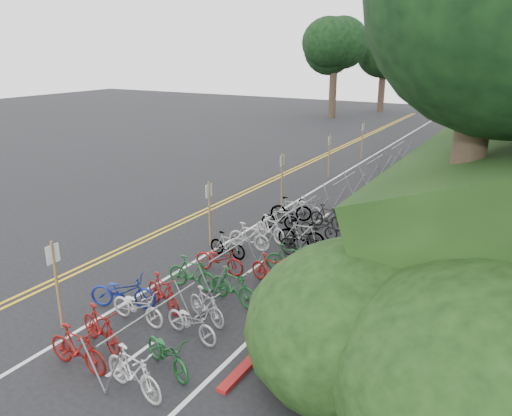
{
  "coord_description": "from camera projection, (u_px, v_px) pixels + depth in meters",
  "views": [
    {
      "loc": [
        10.86,
        -9.51,
        7.16
      ],
      "look_at": [
        1.83,
        6.36,
        1.3
      ],
      "focal_mm": 35.0,
      "sensor_mm": 36.0,
      "label": 1
    }
  ],
  "objects": [
    {
      "name": "bike_racks_rest",
      "position": [
        344.0,
        184.0,
        24.26
      ],
      "size": [
        1.14,
        23.0,
        1.17
      ],
      "color": "gray",
      "rests_on": "ground"
    },
    {
      "name": "ground",
      "position": [
        101.0,
        295.0,
        15.17
      ],
      "size": [
        120.0,
        120.0,
        0.0
      ],
      "primitive_type": "plane",
      "color": "black",
      "rests_on": "ground"
    },
    {
      "name": "signposts_rest",
      "position": [
        308.0,
        163.0,
        26.04
      ],
      "size": [
        0.08,
        18.4,
        2.5
      ],
      "color": "brown",
      "rests_on": "ground"
    },
    {
      "name": "bike_front",
      "position": [
        123.0,
        291.0,
        14.31
      ],
      "size": [
        1.37,
        2.07,
        1.03
      ],
      "primitive_type": "imported",
      "rotation": [
        0.0,
        0.0,
        1.96
      ],
      "color": "navy",
      "rests_on": "ground"
    },
    {
      "name": "bike_rack_front",
      "position": [
        152.0,
        323.0,
        11.87
      ],
      "size": [
        1.18,
        3.41,
        1.25
      ],
      "color": "gray",
      "rests_on": "ground"
    },
    {
      "name": "road_markings",
      "position": [
        273.0,
        209.0,
        23.23
      ],
      "size": [
        7.47,
        80.0,
        0.01
      ],
      "color": "gold",
      "rests_on": "ground"
    },
    {
      "name": "red_curb",
      "position": [
        393.0,
        214.0,
        22.4
      ],
      "size": [
        0.25,
        28.0,
        0.1
      ],
      "primitive_type": "cube",
      "color": "maroon",
      "rests_on": "ground"
    },
    {
      "name": "signpost_near",
      "position": [
        56.0,
        279.0,
        12.99
      ],
      "size": [
        0.08,
        0.4,
        2.48
      ],
      "color": "brown",
      "rests_on": "ground"
    },
    {
      "name": "bike_valet",
      "position": [
        237.0,
        265.0,
        16.08
      ],
      "size": [
        3.32,
        14.68,
        1.1
      ],
      "color": "maroon",
      "rests_on": "ground"
    }
  ]
}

